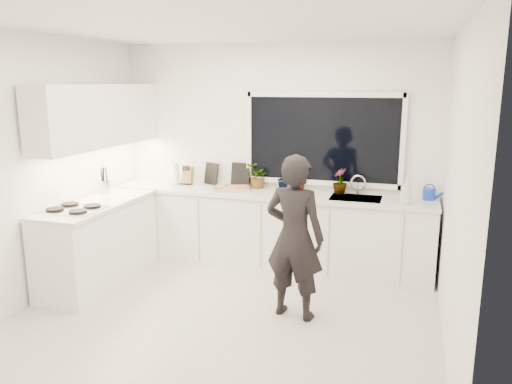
% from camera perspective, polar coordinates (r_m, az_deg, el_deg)
% --- Properties ---
extents(floor, '(4.00, 3.50, 0.02)m').
position_cam_1_polar(floor, '(5.05, -3.36, -13.78)').
color(floor, beige).
rests_on(floor, ground).
extents(wall_back, '(4.00, 0.02, 2.70)m').
position_cam_1_polar(wall_back, '(6.27, 2.22, 4.43)').
color(wall_back, white).
rests_on(wall_back, ground).
extents(wall_left, '(0.02, 3.50, 2.70)m').
position_cam_1_polar(wall_left, '(5.65, -22.99, 2.58)').
color(wall_left, white).
rests_on(wall_left, ground).
extents(wall_right, '(0.02, 3.50, 2.70)m').
position_cam_1_polar(wall_right, '(4.33, 22.08, -0.06)').
color(wall_right, white).
rests_on(wall_right, ground).
extents(ceiling, '(4.00, 3.50, 0.02)m').
position_cam_1_polar(ceiling, '(4.56, -3.81, 18.58)').
color(ceiling, white).
rests_on(ceiling, wall_back).
extents(window, '(1.80, 0.02, 1.00)m').
position_cam_1_polar(window, '(6.08, 7.64, 5.98)').
color(window, black).
rests_on(window, wall_back).
extents(base_cabinets_back, '(3.92, 0.58, 0.88)m').
position_cam_1_polar(base_cabinets_back, '(6.17, 1.38, -4.35)').
color(base_cabinets_back, white).
rests_on(base_cabinets_back, floor).
extents(base_cabinets_left, '(0.58, 1.60, 0.88)m').
position_cam_1_polar(base_cabinets_left, '(5.92, -17.53, -5.67)').
color(base_cabinets_left, white).
rests_on(base_cabinets_left, floor).
extents(countertop_back, '(3.94, 0.62, 0.04)m').
position_cam_1_polar(countertop_back, '(6.05, 1.38, -0.20)').
color(countertop_back, silver).
rests_on(countertop_back, base_cabinets_back).
extents(countertop_left, '(0.62, 1.60, 0.04)m').
position_cam_1_polar(countertop_left, '(5.80, -17.83, -1.34)').
color(countertop_left, silver).
rests_on(countertop_left, base_cabinets_left).
extents(upper_cabinets, '(0.34, 2.10, 0.70)m').
position_cam_1_polar(upper_cabinets, '(6.01, -17.44, 8.33)').
color(upper_cabinets, white).
rests_on(upper_cabinets, wall_left).
extents(sink, '(0.58, 0.42, 0.14)m').
position_cam_1_polar(sink, '(5.87, 11.31, -1.13)').
color(sink, silver).
rests_on(sink, countertop_back).
extents(faucet, '(0.03, 0.03, 0.22)m').
position_cam_1_polar(faucet, '(6.03, 11.58, 0.78)').
color(faucet, silver).
rests_on(faucet, countertop_back).
extents(stovetop, '(0.56, 0.48, 0.03)m').
position_cam_1_polar(stovetop, '(5.53, -20.09, -1.78)').
color(stovetop, black).
rests_on(stovetop, countertop_left).
extents(person, '(0.63, 0.47, 1.59)m').
position_cam_1_polar(person, '(4.72, 4.42, -5.18)').
color(person, black).
rests_on(person, floor).
extents(pizza_tray, '(0.55, 0.47, 0.03)m').
position_cam_1_polar(pizza_tray, '(6.16, -2.73, 0.36)').
color(pizza_tray, '#B0B0B4').
rests_on(pizza_tray, countertop_back).
extents(pizza, '(0.50, 0.42, 0.01)m').
position_cam_1_polar(pizza, '(6.16, -2.73, 0.51)').
color(pizza, '#AE3017').
rests_on(pizza, pizza_tray).
extents(watering_can, '(0.18, 0.18, 0.13)m').
position_cam_1_polar(watering_can, '(5.97, 19.17, -0.21)').
color(watering_can, '#1435BC').
rests_on(watering_can, countertop_back).
extents(paper_towel_roll, '(0.14, 0.14, 0.26)m').
position_cam_1_polar(paper_towel_roll, '(6.58, -9.21, 2.01)').
color(paper_towel_roll, white).
rests_on(paper_towel_roll, countertop_back).
extents(knife_block, '(0.14, 0.11, 0.22)m').
position_cam_1_polar(knife_block, '(6.55, -7.82, 1.84)').
color(knife_block, '#966545').
rests_on(knife_block, countertop_back).
extents(utensil_crock, '(0.17, 0.17, 0.16)m').
position_cam_1_polar(utensil_crock, '(6.24, -16.88, 0.60)').
color(utensil_crock, '#ABABAF').
rests_on(utensil_crock, countertop_left).
extents(picture_frame_large, '(0.21, 0.11, 0.28)m').
position_cam_1_polar(picture_frame_large, '(6.52, -5.12, 2.12)').
color(picture_frame_large, black).
rests_on(picture_frame_large, countertop_back).
extents(picture_frame_small, '(0.25, 0.03, 0.30)m').
position_cam_1_polar(picture_frame_small, '(6.38, -1.78, 2.02)').
color(picture_frame_small, black).
rests_on(picture_frame_small, countertop_back).
extents(herb_plants, '(1.33, 0.34, 0.32)m').
position_cam_1_polar(herb_plants, '(6.13, 3.27, 1.61)').
color(herb_plants, '#26662D').
rests_on(herb_plants, countertop_back).
extents(soap_bottles, '(0.17, 0.17, 0.31)m').
position_cam_1_polar(soap_bottles, '(5.65, 16.80, 0.03)').
color(soap_bottles, '#D8BF66').
rests_on(soap_bottles, countertop_back).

